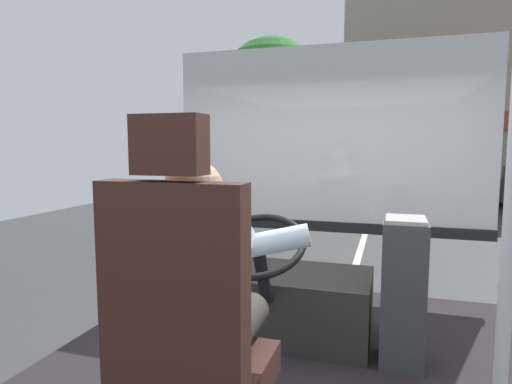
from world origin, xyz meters
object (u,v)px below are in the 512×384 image
at_px(bus_driver, 202,286).
at_px(driver_seat, 188,339).
at_px(fare_box, 403,292).
at_px(steering_console, 278,300).
at_px(parked_car_red, 489,177).

bearing_deg(bus_driver, driver_seat, -90.00).
bearing_deg(bus_driver, fare_box, 53.78).
bearing_deg(fare_box, driver_seat, -123.27).
bearing_deg(fare_box, bus_driver, -126.22).
height_order(steering_console, fare_box, steering_console).
height_order(driver_seat, steering_console, driver_seat).
bearing_deg(fare_box, steering_console, 168.76).
bearing_deg(parked_car_red, steering_console, -104.55).
bearing_deg(bus_driver, steering_console, 90.00).
bearing_deg(driver_seat, bus_driver, 90.00).
height_order(bus_driver, parked_car_red, bus_driver).
distance_m(steering_console, fare_box, 0.75).
bearing_deg(driver_seat, steering_console, 90.00).
height_order(driver_seat, fare_box, driver_seat).
xyz_separation_m(driver_seat, bus_driver, (0.00, 0.11, 0.15)).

